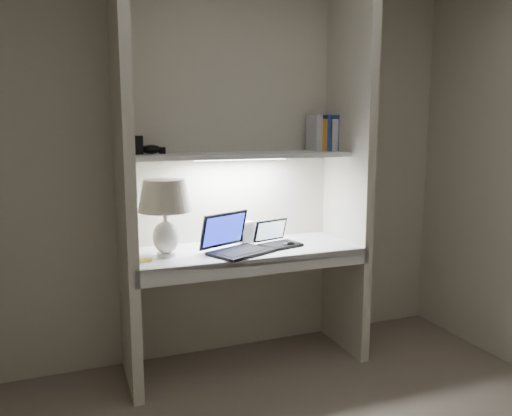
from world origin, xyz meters
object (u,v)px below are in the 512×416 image
table_lamp (165,205)px  laptop_netbook (277,240)px  speaker (246,232)px  laptop_main (234,243)px  book_row (326,134)px

table_lamp → laptop_netbook: (0.72, 0.02, -0.27)m
laptop_netbook → speaker: bearing=121.8°
laptop_main → table_lamp: bearing=148.4°
speaker → book_row: size_ratio=0.58×
table_lamp → speaker: table_lamp is taller
laptop_netbook → book_row: 0.81m
book_row → laptop_netbook: bearing=-159.4°
speaker → laptop_main: bearing=-145.9°
book_row → table_lamp: bearing=-171.1°
laptop_main → book_row: bearing=-7.5°
speaker → book_row: 0.87m
laptop_netbook → book_row: (0.43, 0.16, 0.67)m
table_lamp → laptop_netbook: size_ratio=1.54×
table_lamp → laptop_netbook: table_lamp is taller
laptop_netbook → book_row: bearing=4.8°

